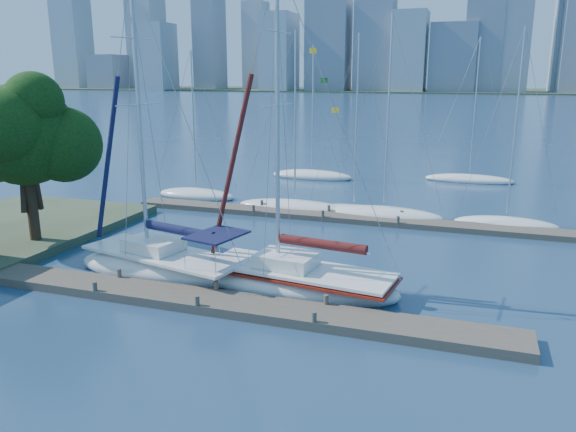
% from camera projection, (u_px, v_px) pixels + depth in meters
% --- Properties ---
extents(ground, '(700.00, 700.00, 0.00)m').
position_uv_depth(ground, '(207.00, 306.00, 24.01)').
color(ground, navy).
rests_on(ground, ground).
extents(near_dock, '(26.00, 2.00, 0.40)m').
position_uv_depth(near_dock, '(207.00, 301.00, 23.96)').
color(near_dock, '#4A3F36').
rests_on(near_dock, ground).
extents(far_dock, '(30.00, 1.80, 0.36)m').
position_uv_depth(far_dock, '(340.00, 217.00, 38.05)').
color(far_dock, '#4A3F36').
rests_on(far_dock, ground).
extents(far_shore, '(800.00, 100.00, 1.50)m').
position_uv_depth(far_shore, '(461.00, 91.00, 318.04)').
color(far_shore, '#38472D').
rests_on(far_shore, ground).
extents(tree, '(7.51, 6.84, 9.79)m').
position_uv_depth(tree, '(24.00, 133.00, 30.41)').
color(tree, black).
rests_on(tree, ground).
extents(sailboat_navy, '(9.87, 5.16, 14.73)m').
position_uv_depth(sailboat_navy, '(164.00, 253.00, 27.57)').
color(sailboat_navy, white).
rests_on(sailboat_navy, ground).
extents(sailboat_maroon, '(9.58, 4.18, 14.89)m').
position_uv_depth(sailboat_maroon, '(299.00, 268.00, 25.40)').
color(sailboat_maroon, white).
rests_on(sailboat_maroon, ground).
extents(bg_boat_0, '(6.90, 3.58, 11.75)m').
position_uv_depth(bg_boat_0, '(197.00, 194.00, 44.92)').
color(bg_boat_0, white).
rests_on(bg_boat_0, ground).
extents(bg_boat_1, '(8.94, 4.07, 12.87)m').
position_uv_depth(bg_boat_1, '(295.00, 207.00, 40.67)').
color(bg_boat_1, white).
rests_on(bg_boat_1, ground).
extents(bg_boat_2, '(6.54, 2.91, 12.57)m').
position_uv_depth(bg_boat_2, '(354.00, 211.00, 39.55)').
color(bg_boat_2, white).
rests_on(bg_boat_2, ground).
extents(bg_boat_3, '(8.44, 4.47, 13.75)m').
position_uv_depth(bg_boat_3, '(384.00, 214.00, 38.46)').
color(bg_boat_3, white).
rests_on(bg_boat_3, ground).
extents(bg_boat_4, '(6.79, 4.12, 12.71)m').
position_uv_depth(bg_boat_4, '(506.00, 223.00, 36.25)').
color(bg_boat_4, white).
rests_on(bg_boat_4, ground).
extents(bg_boat_6, '(8.13, 4.91, 12.54)m').
position_uv_depth(bg_boat_6, '(312.00, 175.00, 53.27)').
color(bg_boat_6, white).
rests_on(bg_boat_6, ground).
extents(bg_boat_7, '(8.19, 4.14, 13.08)m').
position_uv_depth(bg_boat_7, '(469.00, 179.00, 51.50)').
color(bg_boat_7, white).
rests_on(bg_boat_7, ground).
extents(skyline, '(502.45, 51.31, 103.16)m').
position_uv_depth(skyline, '(512.00, 21.00, 275.37)').
color(skyline, gray).
rests_on(skyline, ground).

